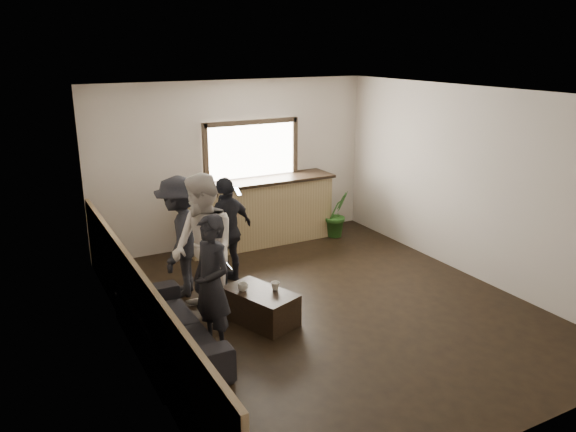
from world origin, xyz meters
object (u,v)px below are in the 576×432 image
coffee_table (260,306)px  person_c (180,237)px  cup_b (275,286)px  person_a (212,284)px  cup_a (243,287)px  potted_plant (337,214)px  bar_counter (259,208)px  person_d (228,231)px  person_b (203,248)px  sofa (169,326)px

coffee_table → person_c: size_ratio=0.55×
cup_b → person_a: bearing=-162.6°
cup_a → potted_plant: size_ratio=0.15×
potted_plant → person_c: (-3.25, -1.05, 0.42)m
bar_counter → person_d: bar_counter is taller
bar_counter → person_b: bar_counter is taller
bar_counter → person_b: 2.87m
person_b → person_c: size_ratio=1.11×
bar_counter → cup_b: (-1.06, -2.71, -0.18)m
potted_plant → person_d: bearing=-158.9°
sofa → cup_b: bearing=-87.4°
coffee_table → potted_plant: 3.53m
potted_plant → person_d: person_d is taller
cup_a → potted_plant: bearing=37.9°
person_b → person_c: (-0.05, 0.83, -0.09)m
potted_plant → person_a: person_a is taller
sofa → potted_plant: potted_plant is taller
person_b → cup_a: bearing=43.5°
coffee_table → cup_a: size_ratio=7.31×
bar_counter → sofa: bearing=-131.4°
cup_b → person_a: size_ratio=0.07×
bar_counter → cup_a: 2.92m
coffee_table → cup_a: (-0.18, 0.12, 0.26)m
person_c → bar_counter: bearing=156.0°
person_c → person_d: size_ratio=1.07×
cup_a → person_d: (0.31, 1.23, 0.33)m
potted_plant → bar_counter: bearing=166.4°
sofa → cup_b: (1.39, 0.07, 0.17)m
coffee_table → person_b: person_b is taller
potted_plant → person_a: (-3.40, -2.66, 0.38)m
person_d → person_c: bearing=-16.9°
potted_plant → person_b: bearing=-149.7°
potted_plant → cup_a: bearing=-142.1°
cup_a → person_c: 1.28m
cup_a → person_a: 0.81m
person_c → person_a: bearing=23.7°
bar_counter → cup_a: bar_counter is taller
bar_counter → cup_b: bar_counter is taller
sofa → cup_a: (1.03, 0.24, 0.17)m
cup_b → person_a: person_a is taller
sofa → person_b: size_ratio=1.08×
cup_b → person_b: 1.01m
person_a → person_d: size_ratio=1.02×
sofa → person_d: 2.05m
person_a → person_b: (0.20, 0.79, 0.13)m
coffee_table → person_d: size_ratio=0.59×
bar_counter → cup_b: size_ratio=24.99×
coffee_table → person_c: (-0.60, 1.27, 0.63)m
coffee_table → person_a: size_ratio=0.58×
sofa → person_c: 1.61m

